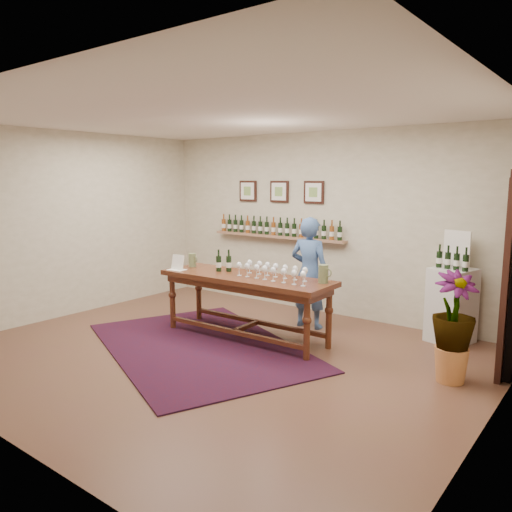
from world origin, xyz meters
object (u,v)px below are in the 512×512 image
Objects in this scene: tasting_table at (246,285)px; person at (309,273)px; display_pedestal at (452,305)px; potted_plant at (453,327)px.

person reaches higher than tasting_table.
tasting_table is 1.02m from person.
tasting_table is at bearing 62.66° from person.
display_pedestal is at bearing -167.10° from person.
person reaches higher than potted_plant.
display_pedestal is (2.19, 1.48, -0.23)m from tasting_table.
tasting_table is at bearing -176.39° from potted_plant.
potted_plant is at bearing -73.46° from display_pedestal.
potted_plant is at bearing 156.44° from person.
display_pedestal is 0.96× the size of potted_plant.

